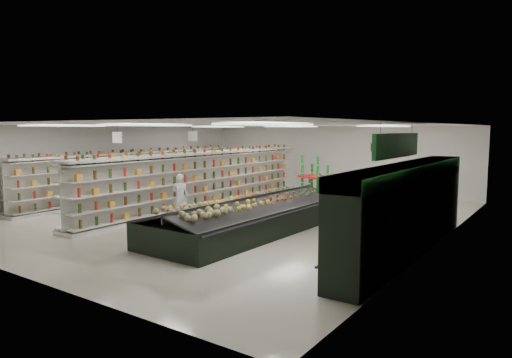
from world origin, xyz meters
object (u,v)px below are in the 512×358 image
Objects in this scene: gondola_left at (138,177)px; gondola_center at (204,181)px; shopper_main at (180,196)px; shopper_background at (234,173)px; produce_island at (251,216)px; soda_endcap at (315,178)px.

gondola_left is 0.95× the size of gondola_center.
shopper_background reaches higher than shopper_main.
produce_island is at bearing 151.46° from shopper_main.
gondola_left is at bearing -142.58° from soda_endcap.
shopper_background is at bearing 110.15° from gondola_center.
gondola_left reaches higher than soda_endcap.
gondola_center is 4.28m from shopper_background.
gondola_left is 8.54m from produce_island.
soda_endcap is (-1.79, 7.48, 0.34)m from produce_island.
gondola_left is 6.52× the size of shopper_background.
shopper_background is at bearing 56.80° from gondola_left.
shopper_background is at bearing 130.93° from produce_island.
shopper_main is at bearing 176.68° from produce_island.
shopper_main is (-1.28, -7.30, -0.05)m from soda_endcap.
gondola_left is at bearing 178.13° from gondola_center.
shopper_background is (-1.57, 3.98, -0.08)m from gondola_center.
gondola_left is 7.64× the size of shopper_main.
gondola_left is at bearing 161.92° from produce_island.
soda_endcap is 4.03m from shopper_background.
soda_endcap is at bearing 62.81° from gondola_center.
shopper_background reaches higher than soda_endcap.
gondola_left is 5.61m from shopper_main.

